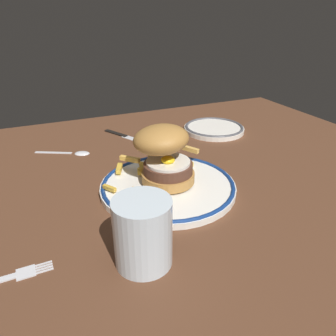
% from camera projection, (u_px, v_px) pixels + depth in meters
% --- Properties ---
extents(ground_plane, '(1.35, 0.99, 0.04)m').
position_uv_depth(ground_plane, '(138.00, 200.00, 0.62)').
color(ground_plane, brown).
extents(dinner_plate, '(0.26, 0.26, 0.02)m').
position_uv_depth(dinner_plate, '(168.00, 186.00, 0.61)').
color(dinner_plate, white).
rests_on(dinner_plate, ground_plane).
extents(burger, '(0.15, 0.15, 0.11)m').
position_uv_depth(burger, '(164.00, 153.00, 0.59)').
color(burger, '#B47D3C').
rests_on(burger, dinner_plate).
extents(fries_pile, '(0.22, 0.20, 0.03)m').
position_uv_depth(fries_pile, '(151.00, 169.00, 0.64)').
color(fries_pile, gold).
rests_on(fries_pile, dinner_plate).
extents(water_glass, '(0.08, 0.08, 0.10)m').
position_uv_depth(water_glass, '(143.00, 237.00, 0.42)').
color(water_glass, silver).
rests_on(water_glass, ground_plane).
extents(side_plate, '(0.17, 0.17, 0.02)m').
position_uv_depth(side_plate, '(214.00, 128.00, 0.91)').
color(side_plate, white).
rests_on(side_plate, ground_plane).
extents(knife, '(0.10, 0.17, 0.01)m').
position_uv_depth(knife, '(125.00, 136.00, 0.87)').
color(knife, black).
rests_on(knife, ground_plane).
extents(spoon, '(0.13, 0.08, 0.01)m').
position_uv_depth(spoon, '(76.00, 152.00, 0.77)').
color(spoon, silver).
rests_on(spoon, ground_plane).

